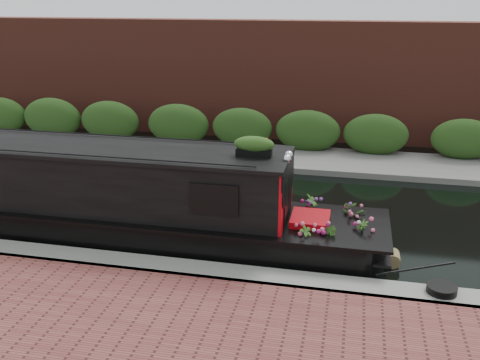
# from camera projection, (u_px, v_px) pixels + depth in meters

# --- Properties ---
(ground) EXTENTS (80.00, 80.00, 0.00)m
(ground) POSITION_uv_depth(u_px,v_px,m) (197.00, 208.00, 12.77)
(ground) COLOR black
(ground) RESTS_ON ground
(near_bank_coping) EXTENTS (40.00, 0.60, 0.50)m
(near_bank_coping) POSITION_uv_depth(u_px,v_px,m) (145.00, 275.00, 9.73)
(near_bank_coping) COLOR gray
(near_bank_coping) RESTS_ON ground
(far_bank_path) EXTENTS (40.00, 2.40, 0.34)m
(far_bank_path) POSITION_uv_depth(u_px,v_px,m) (236.00, 158.00, 16.65)
(far_bank_path) COLOR #62615D
(far_bank_path) RESTS_ON ground
(far_hedge) EXTENTS (40.00, 1.10, 2.80)m
(far_hedge) POSITION_uv_depth(u_px,v_px,m) (242.00, 150.00, 17.48)
(far_hedge) COLOR #224216
(far_hedge) RESTS_ON ground
(far_brick_wall) EXTENTS (40.00, 1.00, 8.00)m
(far_brick_wall) POSITION_uv_depth(u_px,v_px,m) (254.00, 134.00, 19.41)
(far_brick_wall) COLOR #5F2A20
(far_brick_wall) RESTS_ON ground
(narrowboat) EXTENTS (10.84, 1.91, 2.55)m
(narrowboat) POSITION_uv_depth(u_px,v_px,m) (106.00, 203.00, 11.00)
(narrowboat) COLOR black
(narrowboat) RESTS_ON ground
(rope_fender) EXTENTS (0.27, 0.36, 0.27)m
(rope_fender) POSITION_uv_depth(u_px,v_px,m) (393.00, 258.00, 10.04)
(rope_fender) COLOR olive
(rope_fender) RESTS_ON ground
(coiled_mooring_rope) EXTENTS (0.49, 0.49, 0.12)m
(coiled_mooring_rope) POSITION_uv_depth(u_px,v_px,m) (442.00, 289.00, 8.67)
(coiled_mooring_rope) COLOR black
(coiled_mooring_rope) RESTS_ON near_bank_coping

